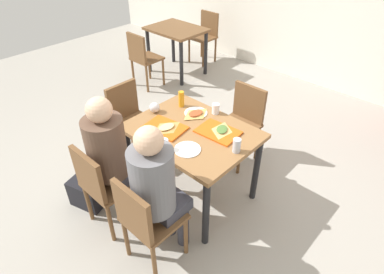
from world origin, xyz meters
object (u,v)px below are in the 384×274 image
(tray_red_far, at_px, (218,132))
(pizza_slice_b, at_px, (222,130))
(soda_can, at_px, (237,145))
(foil_bundle, at_px, (155,107))
(condiment_bottle, at_px, (181,99))
(main_table, at_px, (192,139))
(plastic_cup_b, at_px, (164,145))
(person_in_red, at_px, (112,152))
(paper_plate_near_edge, at_px, (187,149))
(pizza_slice_c, at_px, (196,113))
(plastic_cup_a, at_px, (216,109))
(pizza_slice_a, at_px, (167,127))
(background_table, at_px, (176,36))
(chair_near_left, at_px, (102,183))
(chair_far_side, at_px, (243,119))
(paper_plate_center, at_px, (196,113))
(background_chair_far, at_px, (206,33))
(handbag, at_px, (86,194))
(person_in_brown_jacket, at_px, (157,185))
(chair_left_end, at_px, (130,116))
(tray_red_near, at_px, (165,128))
(chair_near_right, at_px, (145,219))
(background_chair_near, at_px, (143,56))

(tray_red_far, distance_m, pizza_slice_b, 0.04)
(soda_can, distance_m, foil_bundle, 0.94)
(soda_can, bearing_deg, condiment_bottle, 165.70)
(main_table, relative_size, plastic_cup_b, 11.03)
(plastic_cup_b, relative_size, foil_bundle, 1.00)
(person_in_red, bearing_deg, soda_can, 42.64)
(paper_plate_near_edge, distance_m, pizza_slice_c, 0.54)
(plastic_cup_a, bearing_deg, pizza_slice_c, -127.35)
(pizza_slice_a, relative_size, background_table, 0.26)
(main_table, bearing_deg, chair_near_left, -108.91)
(main_table, relative_size, chair_far_side, 1.27)
(person_in_red, height_order, background_table, person_in_red)
(person_in_red, xyz_separation_m, paper_plate_near_edge, (0.44, 0.43, 0.02))
(chair_far_side, distance_m, pizza_slice_a, 1.01)
(chair_near_left, xyz_separation_m, pizza_slice_b, (0.49, 0.96, 0.29))
(pizza_slice_a, distance_m, background_table, 2.88)
(paper_plate_center, bearing_deg, tray_red_far, -16.38)
(person_in_red, xyz_separation_m, plastic_cup_a, (0.25, 1.02, 0.06))
(person_in_red, bearing_deg, background_table, 125.79)
(paper_plate_near_edge, bearing_deg, tray_red_far, 85.60)
(chair_near_left, xyz_separation_m, condiment_bottle, (-0.08, 1.04, 0.34))
(pizza_slice_c, height_order, background_chair_far, background_chair_far)
(paper_plate_center, distance_m, background_chair_far, 3.15)
(person_in_red, distance_m, foil_bundle, 0.67)
(pizza_slice_b, distance_m, handbag, 1.44)
(chair_near_left, xyz_separation_m, background_chair_far, (-1.87, 3.47, 0.00))
(person_in_brown_jacket, relative_size, foil_bundle, 12.77)
(condiment_bottle, bearing_deg, pizza_slice_c, -6.92)
(pizza_slice_c, bearing_deg, background_chair_far, 129.18)
(chair_left_end, height_order, plastic_cup_a, plastic_cup_a)
(tray_red_near, distance_m, pizza_slice_a, 0.03)
(condiment_bottle, bearing_deg, soda_can, -14.30)
(chair_near_left, bearing_deg, tray_red_far, 63.28)
(chair_near_left, xyz_separation_m, paper_plate_center, (0.11, 1.04, 0.26))
(main_table, xyz_separation_m, person_in_brown_jacket, (0.28, -0.66, 0.09))
(chair_near_right, xyz_separation_m, background_table, (-2.42, 2.74, 0.13))
(chair_near_left, bearing_deg, tray_red_near, 82.83)
(plastic_cup_b, bearing_deg, paper_plate_center, 108.11)
(person_in_red, xyz_separation_m, background_chair_near, (-1.87, 1.86, -0.25))
(chair_left_end, xyz_separation_m, paper_plate_center, (0.77, 0.23, 0.26))
(paper_plate_near_edge, height_order, background_table, paper_plate_near_edge)
(background_table, bearing_deg, background_chair_near, -90.00)
(chair_far_side, height_order, condiment_bottle, condiment_bottle)
(pizza_slice_a, height_order, background_chair_far, background_chair_far)
(background_chair_near, bearing_deg, chair_far_side, -10.39)
(handbag, bearing_deg, pizza_slice_a, 55.78)
(plastic_cup_b, xyz_separation_m, condiment_bottle, (-0.39, 0.59, 0.03))
(plastic_cup_a, xyz_separation_m, handbag, (-0.60, -1.18, -0.68))
(chair_left_end, xyz_separation_m, plastic_cup_a, (0.91, 0.36, 0.31))
(chair_near_left, height_order, pizza_slice_c, chair_near_left)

